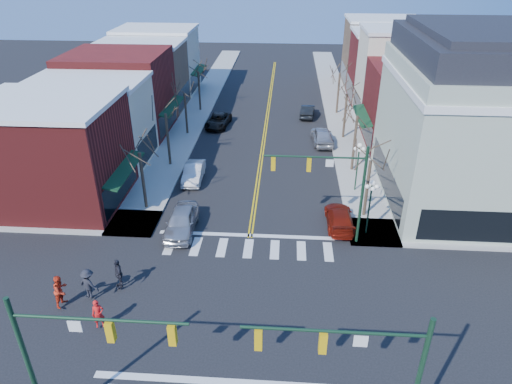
% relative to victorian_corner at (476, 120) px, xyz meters
% --- Properties ---
extents(ground, '(160.00, 160.00, 0.00)m').
position_rel_victorian_corner_xyz_m(ground, '(-16.50, -14.50, -6.66)').
color(ground, black).
rests_on(ground, ground).
extents(sidewalk_left, '(3.50, 70.00, 0.15)m').
position_rel_victorian_corner_xyz_m(sidewalk_left, '(-25.25, 5.50, -6.58)').
color(sidewalk_left, '#9E9B93').
rests_on(sidewalk_left, ground).
extents(sidewalk_right, '(3.50, 70.00, 0.15)m').
position_rel_victorian_corner_xyz_m(sidewalk_right, '(-7.75, 5.50, -6.58)').
color(sidewalk_right, '#9E9B93').
rests_on(sidewalk_right, ground).
extents(bldg_left_brick_a, '(10.00, 8.50, 8.00)m').
position_rel_victorian_corner_xyz_m(bldg_left_brick_a, '(-32.00, -2.75, -2.66)').
color(bldg_left_brick_a, maroon).
rests_on(bldg_left_brick_a, ground).
extents(bldg_left_stucco_a, '(10.00, 7.00, 7.50)m').
position_rel_victorian_corner_xyz_m(bldg_left_stucco_a, '(-32.00, 5.00, -2.91)').
color(bldg_left_stucco_a, beige).
rests_on(bldg_left_stucco_a, ground).
extents(bldg_left_brick_b, '(10.00, 9.00, 8.50)m').
position_rel_victorian_corner_xyz_m(bldg_left_brick_b, '(-32.00, 13.00, -2.41)').
color(bldg_left_brick_b, maroon).
rests_on(bldg_left_brick_b, ground).
extents(bldg_left_tan, '(10.00, 7.50, 7.80)m').
position_rel_victorian_corner_xyz_m(bldg_left_tan, '(-32.00, 21.25, -2.76)').
color(bldg_left_tan, '#86664A').
rests_on(bldg_left_tan, ground).
extents(bldg_left_stucco_b, '(10.00, 8.00, 8.20)m').
position_rel_victorian_corner_xyz_m(bldg_left_stucco_b, '(-32.00, 29.00, -2.56)').
color(bldg_left_stucco_b, beige).
rests_on(bldg_left_stucco_b, ground).
extents(bldg_right_brick_a, '(10.00, 8.50, 8.00)m').
position_rel_victorian_corner_xyz_m(bldg_right_brick_a, '(-1.00, 11.25, -2.66)').
color(bldg_right_brick_a, maroon).
rests_on(bldg_right_brick_a, ground).
extents(bldg_right_stucco, '(10.00, 7.00, 10.00)m').
position_rel_victorian_corner_xyz_m(bldg_right_stucco, '(-1.00, 19.00, -1.66)').
color(bldg_right_stucco, beige).
rests_on(bldg_right_stucco, ground).
extents(bldg_right_brick_b, '(10.00, 8.00, 8.50)m').
position_rel_victorian_corner_xyz_m(bldg_right_brick_b, '(-1.00, 26.50, -2.41)').
color(bldg_right_brick_b, maroon).
rests_on(bldg_right_brick_b, ground).
extents(bldg_right_tan, '(10.00, 8.00, 9.00)m').
position_rel_victorian_corner_xyz_m(bldg_right_tan, '(-1.00, 34.50, -2.16)').
color(bldg_right_tan, '#86664A').
rests_on(bldg_right_tan, ground).
extents(victorian_corner, '(12.25, 14.25, 13.30)m').
position_rel_victorian_corner_xyz_m(victorian_corner, '(0.00, 0.00, 0.00)').
color(victorian_corner, '#A7B39B').
rests_on(victorian_corner, ground).
extents(traffic_mast_near_left, '(6.60, 0.28, 7.20)m').
position_rel_victorian_corner_xyz_m(traffic_mast_near_left, '(-22.05, -21.90, -1.95)').
color(traffic_mast_near_left, '#14331E').
rests_on(traffic_mast_near_left, ground).
extents(traffic_mast_near_right, '(6.60, 0.28, 7.20)m').
position_rel_victorian_corner_xyz_m(traffic_mast_near_right, '(-10.95, -21.90, -1.95)').
color(traffic_mast_near_right, '#14331E').
rests_on(traffic_mast_near_right, ground).
extents(traffic_mast_far_right, '(6.60, 0.28, 7.20)m').
position_rel_victorian_corner_xyz_m(traffic_mast_far_right, '(-10.95, -7.10, -1.95)').
color(traffic_mast_far_right, '#14331E').
rests_on(traffic_mast_far_right, ground).
extents(lamppost_corner, '(0.36, 0.36, 4.33)m').
position_rel_victorian_corner_xyz_m(lamppost_corner, '(-8.30, -6.00, -3.70)').
color(lamppost_corner, '#14331E').
rests_on(lamppost_corner, ground).
extents(lamppost_midblock, '(0.36, 0.36, 4.33)m').
position_rel_victorian_corner_xyz_m(lamppost_midblock, '(-8.30, 0.50, -3.70)').
color(lamppost_midblock, '#14331E').
rests_on(lamppost_midblock, ground).
extents(tree_left_a, '(0.24, 0.24, 4.76)m').
position_rel_victorian_corner_xyz_m(tree_left_a, '(-24.90, -3.50, -4.28)').
color(tree_left_a, '#382B21').
rests_on(tree_left_a, ground).
extents(tree_left_b, '(0.24, 0.24, 5.04)m').
position_rel_victorian_corner_xyz_m(tree_left_b, '(-24.90, 4.50, -4.14)').
color(tree_left_b, '#382B21').
rests_on(tree_left_b, ground).
extents(tree_left_c, '(0.24, 0.24, 4.55)m').
position_rel_victorian_corner_xyz_m(tree_left_c, '(-24.90, 12.50, -4.38)').
color(tree_left_c, '#382B21').
rests_on(tree_left_c, ground).
extents(tree_left_d, '(0.24, 0.24, 4.90)m').
position_rel_victorian_corner_xyz_m(tree_left_d, '(-24.90, 20.50, -4.21)').
color(tree_left_d, '#382B21').
rests_on(tree_left_d, ground).
extents(tree_right_a, '(0.24, 0.24, 4.62)m').
position_rel_victorian_corner_xyz_m(tree_right_a, '(-8.10, -3.50, -4.35)').
color(tree_right_a, '#382B21').
rests_on(tree_right_a, ground).
extents(tree_right_b, '(0.24, 0.24, 5.18)m').
position_rel_victorian_corner_xyz_m(tree_right_b, '(-8.10, 4.50, -4.07)').
color(tree_right_b, '#382B21').
rests_on(tree_right_b, ground).
extents(tree_right_c, '(0.24, 0.24, 4.83)m').
position_rel_victorian_corner_xyz_m(tree_right_c, '(-8.10, 12.50, -4.24)').
color(tree_right_c, '#382B21').
rests_on(tree_right_c, ground).
extents(tree_right_d, '(0.24, 0.24, 4.97)m').
position_rel_victorian_corner_xyz_m(tree_right_d, '(-8.10, 20.50, -4.17)').
color(tree_right_d, '#382B21').
rests_on(tree_right_d, ground).
extents(car_left_near, '(2.06, 4.98, 1.69)m').
position_rel_victorian_corner_xyz_m(car_left_near, '(-21.44, -6.50, -5.81)').
color(car_left_near, '#ABABB0').
rests_on(car_left_near, ground).
extents(car_left_mid, '(1.65, 4.43, 1.44)m').
position_rel_victorian_corner_xyz_m(car_left_mid, '(-22.11, 1.62, -5.94)').
color(car_left_mid, silver).
rests_on(car_left_mid, ground).
extents(car_left_far, '(2.78, 5.14, 1.37)m').
position_rel_victorian_corner_xyz_m(car_left_far, '(-21.88, 15.14, -5.97)').
color(car_left_far, black).
rests_on(car_left_far, ground).
extents(car_right_near, '(1.96, 4.64, 1.34)m').
position_rel_victorian_corner_xyz_m(car_right_near, '(-10.10, -4.96, -5.99)').
color(car_right_near, maroon).
rests_on(car_right_near, ground).
extents(car_right_mid, '(2.40, 5.13, 1.70)m').
position_rel_victorian_corner_xyz_m(car_right_mid, '(-10.45, 10.86, -5.81)').
color(car_right_mid, '#AEADB2').
rests_on(car_right_mid, ground).
extents(car_right_far, '(1.96, 4.41, 1.41)m').
position_rel_victorian_corner_xyz_m(car_right_far, '(-11.70, 19.19, -5.95)').
color(car_right_far, black).
rests_on(car_right_far, ground).
extents(pedestrian_red_a, '(0.73, 0.60, 1.72)m').
position_rel_victorian_corner_xyz_m(pedestrian_red_a, '(-23.80, -16.15, -5.65)').
color(pedestrian_red_a, red).
rests_on(pedestrian_red_a, sidewalk_left).
extents(pedestrian_red_b, '(0.92, 1.09, 1.98)m').
position_rel_victorian_corner_xyz_m(pedestrian_red_b, '(-26.50, -14.62, -5.52)').
color(pedestrian_red_b, red).
rests_on(pedestrian_red_b, sidewalk_left).
extents(pedestrian_dark_a, '(1.02, 1.22, 1.95)m').
position_rel_victorian_corner_xyz_m(pedestrian_dark_a, '(-23.80, -12.89, -5.53)').
color(pedestrian_dark_a, '#212129').
rests_on(pedestrian_dark_a, sidewalk_left).
extents(pedestrian_dark_b, '(1.42, 1.11, 1.93)m').
position_rel_victorian_corner_xyz_m(pedestrian_dark_b, '(-25.19, -13.92, -5.54)').
color(pedestrian_dark_b, black).
rests_on(pedestrian_dark_b, sidewalk_left).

